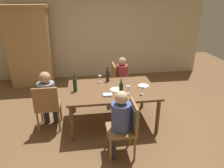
{
  "coord_description": "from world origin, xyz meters",
  "views": [
    {
      "loc": [
        -0.53,
        -3.68,
        2.42
      ],
      "look_at": [
        0.0,
        0.0,
        0.84
      ],
      "focal_mm": 33.95,
      "sensor_mm": 36.0,
      "label": 1
    }
  ],
  "objects_px": {
    "wine_bottle_dark_red": "(75,84)",
    "wine_glass_near_right": "(142,89)",
    "wine_glass_near_left": "(100,77)",
    "dinner_plate_host": "(143,86)",
    "armoire_cabinet": "(30,46)",
    "chair_far_right": "(118,80)",
    "person_woman_host": "(123,76)",
    "wine_bottle_tall_green": "(121,89)",
    "person_man_bearded": "(47,96)",
    "person_man_guest": "(119,120)",
    "dinner_plate_guest_left": "(117,90)",
    "wine_glass_centre": "(128,88)",
    "wine_bottle_short_olive": "(108,75)",
    "dining_table": "(112,92)",
    "chair_near": "(129,122)",
    "chair_left_end": "(47,105)"
  },
  "relations": [
    {
      "from": "wine_bottle_dark_red",
      "to": "dinner_plate_guest_left",
      "type": "height_order",
      "value": "wine_bottle_dark_red"
    },
    {
      "from": "wine_bottle_dark_red",
      "to": "wine_glass_near_right",
      "type": "bearing_deg",
      "value": -14.13
    },
    {
      "from": "person_woman_host",
      "to": "person_man_bearded",
      "type": "xyz_separation_m",
      "value": [
        -1.63,
        -0.93,
        0.03
      ]
    },
    {
      "from": "wine_bottle_short_olive",
      "to": "dinner_plate_guest_left",
      "type": "relative_size",
      "value": 1.25
    },
    {
      "from": "chair_near",
      "to": "dinner_plate_host",
      "type": "relative_size",
      "value": 4.18
    },
    {
      "from": "chair_far_right",
      "to": "person_man_guest",
      "type": "distance_m",
      "value": 1.94
    },
    {
      "from": "wine_glass_near_left",
      "to": "person_man_bearded",
      "type": "bearing_deg",
      "value": -161.45
    },
    {
      "from": "dining_table",
      "to": "person_woman_host",
      "type": "distance_m",
      "value": 1.04
    },
    {
      "from": "person_woman_host",
      "to": "wine_bottle_short_olive",
      "type": "bearing_deg",
      "value": -37.92
    },
    {
      "from": "chair_near",
      "to": "person_man_guest",
      "type": "xyz_separation_m",
      "value": [
        -0.15,
        0.0,
        0.06
      ]
    },
    {
      "from": "wine_bottle_dark_red",
      "to": "wine_bottle_tall_green",
      "type": "bearing_deg",
      "value": -21.87
    },
    {
      "from": "person_man_bearded",
      "to": "dinner_plate_guest_left",
      "type": "relative_size",
      "value": 4.59
    },
    {
      "from": "dining_table",
      "to": "wine_glass_near_right",
      "type": "distance_m",
      "value": 0.62
    },
    {
      "from": "wine_bottle_tall_green",
      "to": "wine_glass_near_right",
      "type": "height_order",
      "value": "wine_bottle_tall_green"
    },
    {
      "from": "person_man_guest",
      "to": "wine_glass_centre",
      "type": "height_order",
      "value": "person_man_guest"
    },
    {
      "from": "wine_bottle_tall_green",
      "to": "wine_glass_near_right",
      "type": "bearing_deg",
      "value": 3.17
    },
    {
      "from": "wine_bottle_short_olive",
      "to": "person_woman_host",
      "type": "bearing_deg",
      "value": 52.08
    },
    {
      "from": "wine_bottle_dark_red",
      "to": "dinner_plate_host",
      "type": "bearing_deg",
      "value": 2.05
    },
    {
      "from": "chair_far_right",
      "to": "chair_left_end",
      "type": "relative_size",
      "value": 1.0
    },
    {
      "from": "person_man_bearded",
      "to": "wine_glass_near_right",
      "type": "xyz_separation_m",
      "value": [
        1.73,
        -0.34,
        0.18
      ]
    },
    {
      "from": "wine_bottle_tall_green",
      "to": "wine_glass_near_left",
      "type": "xyz_separation_m",
      "value": [
        -0.32,
        0.7,
        -0.04
      ]
    },
    {
      "from": "dining_table",
      "to": "person_woman_host",
      "type": "relative_size",
      "value": 1.56
    },
    {
      "from": "wine_glass_near_right",
      "to": "person_woman_host",
      "type": "bearing_deg",
      "value": 94.8
    },
    {
      "from": "chair_far_right",
      "to": "wine_bottle_tall_green",
      "type": "height_order",
      "value": "wine_bottle_tall_green"
    },
    {
      "from": "wine_bottle_tall_green",
      "to": "dinner_plate_guest_left",
      "type": "xyz_separation_m",
      "value": [
        -0.04,
        0.26,
        -0.14
      ]
    },
    {
      "from": "person_man_bearded",
      "to": "wine_bottle_tall_green",
      "type": "distance_m",
      "value": 1.4
    },
    {
      "from": "person_man_guest",
      "to": "wine_bottle_short_olive",
      "type": "distance_m",
      "value": 1.36
    },
    {
      "from": "armoire_cabinet",
      "to": "dinner_plate_host",
      "type": "xyz_separation_m",
      "value": [
        2.58,
        -2.28,
        -0.35
      ]
    },
    {
      "from": "person_woman_host",
      "to": "wine_bottle_tall_green",
      "type": "bearing_deg",
      "value": -12.7
    },
    {
      "from": "armoire_cabinet",
      "to": "person_woman_host",
      "type": "distance_m",
      "value": 2.76
    },
    {
      "from": "wine_bottle_dark_red",
      "to": "wine_glass_near_right",
      "type": "distance_m",
      "value": 1.25
    },
    {
      "from": "chair_far_right",
      "to": "person_man_bearded",
      "type": "height_order",
      "value": "person_man_bearded"
    },
    {
      "from": "wine_bottle_tall_green",
      "to": "wine_glass_near_left",
      "type": "height_order",
      "value": "wine_bottle_tall_green"
    },
    {
      "from": "person_man_guest",
      "to": "person_man_bearded",
      "type": "bearing_deg",
      "value": 50.71
    },
    {
      "from": "person_man_bearded",
      "to": "wine_bottle_tall_green",
      "type": "xyz_separation_m",
      "value": [
        1.34,
        -0.36,
        0.22
      ]
    },
    {
      "from": "wine_glass_near_right",
      "to": "dinner_plate_host",
      "type": "distance_m",
      "value": 0.39
    },
    {
      "from": "wine_glass_near_left",
      "to": "dinner_plate_host",
      "type": "relative_size",
      "value": 0.68
    },
    {
      "from": "wine_glass_near_left",
      "to": "dinner_plate_host",
      "type": "height_order",
      "value": "wine_glass_near_left"
    },
    {
      "from": "wine_glass_near_right",
      "to": "dinner_plate_host",
      "type": "bearing_deg",
      "value": 70.08
    },
    {
      "from": "wine_glass_centre",
      "to": "wine_bottle_tall_green",
      "type": "bearing_deg",
      "value": -149.84
    },
    {
      "from": "chair_left_end",
      "to": "person_woman_host",
      "type": "relative_size",
      "value": 0.85
    },
    {
      "from": "armoire_cabinet",
      "to": "chair_far_right",
      "type": "distance_m",
      "value": 2.68
    },
    {
      "from": "chair_near",
      "to": "wine_bottle_dark_red",
      "type": "bearing_deg",
      "value": 40.89
    },
    {
      "from": "chair_near",
      "to": "wine_glass_near_right",
      "type": "relative_size",
      "value": 6.17
    },
    {
      "from": "wine_bottle_short_olive",
      "to": "wine_glass_near_right",
      "type": "bearing_deg",
      "value": -51.9
    },
    {
      "from": "wine_bottle_tall_green",
      "to": "wine_bottle_short_olive",
      "type": "xyz_separation_m",
      "value": [
        -0.15,
        0.72,
        -0.01
      ]
    },
    {
      "from": "chair_far_right",
      "to": "wine_glass_near_right",
      "type": "distance_m",
      "value": 1.32
    },
    {
      "from": "wine_bottle_short_olive",
      "to": "wine_glass_near_right",
      "type": "distance_m",
      "value": 0.89
    },
    {
      "from": "chair_far_right",
      "to": "dinner_plate_host",
      "type": "relative_size",
      "value": 4.18
    },
    {
      "from": "chair_far_right",
      "to": "wine_bottle_tall_green",
      "type": "bearing_deg",
      "value": -7.84
    }
  ]
}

